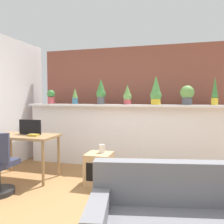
{
  "coord_description": "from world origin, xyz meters",
  "views": [
    {
      "loc": [
        0.95,
        -2.49,
        1.38
      ],
      "look_at": [
        -0.05,
        1.06,
        1.16
      ],
      "focal_mm": 37.34,
      "sensor_mm": 36.0,
      "label": 1
    }
  ],
  "objects_px": {
    "potted_plant_1": "(75,96)",
    "potted_plant_6": "(215,93)",
    "potted_plant_2": "(101,92)",
    "desk": "(25,140)",
    "potted_plant_0": "(51,96)",
    "book_on_desk": "(34,135)",
    "vase_on_shelf": "(102,149)",
    "tv_monitor": "(30,127)",
    "potted_plant_3": "(127,95)",
    "potted_plant_4": "(156,91)",
    "potted_plant_5": "(187,94)",
    "side_cube_shelf": "(99,169)"
  },
  "relations": [
    {
      "from": "desk",
      "to": "side_cube_shelf",
      "type": "relative_size",
      "value": 2.2
    },
    {
      "from": "potted_plant_1",
      "to": "potted_plant_6",
      "type": "height_order",
      "value": "potted_plant_6"
    },
    {
      "from": "potted_plant_6",
      "to": "vase_on_shelf",
      "type": "relative_size",
      "value": 3.8
    },
    {
      "from": "desk",
      "to": "vase_on_shelf",
      "type": "bearing_deg",
      "value": 4.9
    },
    {
      "from": "potted_plant_0",
      "to": "potted_plant_5",
      "type": "distance_m",
      "value": 2.78
    },
    {
      "from": "tv_monitor",
      "to": "potted_plant_3",
      "type": "bearing_deg",
      "value": 32.28
    },
    {
      "from": "potted_plant_0",
      "to": "book_on_desk",
      "type": "relative_size",
      "value": 1.82
    },
    {
      "from": "tv_monitor",
      "to": "potted_plant_4",
      "type": "bearing_deg",
      "value": 24.14
    },
    {
      "from": "desk",
      "to": "book_on_desk",
      "type": "relative_size",
      "value": 6.79
    },
    {
      "from": "potted_plant_3",
      "to": "side_cube_shelf",
      "type": "distance_m",
      "value": 1.56
    },
    {
      "from": "tv_monitor",
      "to": "book_on_desk",
      "type": "relative_size",
      "value": 2.55
    },
    {
      "from": "vase_on_shelf",
      "to": "book_on_desk",
      "type": "relative_size",
      "value": 0.83
    },
    {
      "from": "potted_plant_0",
      "to": "book_on_desk",
      "type": "bearing_deg",
      "value": -73.9
    },
    {
      "from": "potted_plant_4",
      "to": "vase_on_shelf",
      "type": "relative_size",
      "value": 4.08
    },
    {
      "from": "potted_plant_2",
      "to": "potted_plant_3",
      "type": "bearing_deg",
      "value": -3.19
    },
    {
      "from": "vase_on_shelf",
      "to": "book_on_desk",
      "type": "xyz_separation_m",
      "value": [
        -1.12,
        -0.2,
        0.2
      ]
    },
    {
      "from": "potted_plant_3",
      "to": "tv_monitor",
      "type": "relative_size",
      "value": 0.91
    },
    {
      "from": "potted_plant_1",
      "to": "potted_plant_3",
      "type": "bearing_deg",
      "value": -0.64
    },
    {
      "from": "potted_plant_2",
      "to": "vase_on_shelf",
      "type": "distance_m",
      "value": 1.38
    },
    {
      "from": "book_on_desk",
      "to": "potted_plant_3",
      "type": "bearing_deg",
      "value": 39.87
    },
    {
      "from": "potted_plant_4",
      "to": "potted_plant_6",
      "type": "height_order",
      "value": "potted_plant_4"
    },
    {
      "from": "potted_plant_6",
      "to": "book_on_desk",
      "type": "relative_size",
      "value": 3.14
    },
    {
      "from": "potted_plant_0",
      "to": "potted_plant_6",
      "type": "height_order",
      "value": "potted_plant_6"
    },
    {
      "from": "potted_plant_6",
      "to": "book_on_desk",
      "type": "distance_m",
      "value": 3.22
    },
    {
      "from": "potted_plant_0",
      "to": "side_cube_shelf",
      "type": "xyz_separation_m",
      "value": [
        1.42,
        -0.99,
        -1.17
      ]
    },
    {
      "from": "potted_plant_3",
      "to": "potted_plant_2",
      "type": "bearing_deg",
      "value": 176.81
    },
    {
      "from": "potted_plant_1",
      "to": "book_on_desk",
      "type": "distance_m",
      "value": 1.33
    },
    {
      "from": "tv_monitor",
      "to": "vase_on_shelf",
      "type": "height_order",
      "value": "tv_monitor"
    },
    {
      "from": "potted_plant_3",
      "to": "potted_plant_6",
      "type": "distance_m",
      "value": 1.58
    },
    {
      "from": "potted_plant_0",
      "to": "potted_plant_5",
      "type": "xyz_separation_m",
      "value": [
        2.78,
        0.02,
        0.04
      ]
    },
    {
      "from": "vase_on_shelf",
      "to": "tv_monitor",
      "type": "bearing_deg",
      "value": -178.42
    },
    {
      "from": "desk",
      "to": "potted_plant_0",
      "type": "bearing_deg",
      "value": 95.56
    },
    {
      "from": "potted_plant_6",
      "to": "potted_plant_4",
      "type": "bearing_deg",
      "value": -176.2
    },
    {
      "from": "potted_plant_1",
      "to": "potted_plant_6",
      "type": "bearing_deg",
      "value": 0.48
    },
    {
      "from": "potted_plant_1",
      "to": "potted_plant_4",
      "type": "height_order",
      "value": "potted_plant_4"
    },
    {
      "from": "tv_monitor",
      "to": "potted_plant_1",
      "type": "bearing_deg",
      "value": 67.28
    },
    {
      "from": "book_on_desk",
      "to": "vase_on_shelf",
      "type": "bearing_deg",
      "value": 10.02
    },
    {
      "from": "potted_plant_2",
      "to": "vase_on_shelf",
      "type": "height_order",
      "value": "potted_plant_2"
    },
    {
      "from": "book_on_desk",
      "to": "desk",
      "type": "bearing_deg",
      "value": 159.8
    },
    {
      "from": "potted_plant_4",
      "to": "side_cube_shelf",
      "type": "bearing_deg",
      "value": -130.52
    },
    {
      "from": "potted_plant_3",
      "to": "desk",
      "type": "xyz_separation_m",
      "value": [
        -1.57,
        -1.04,
        -0.77
      ]
    },
    {
      "from": "potted_plant_2",
      "to": "desk",
      "type": "bearing_deg",
      "value": -133.53
    },
    {
      "from": "potted_plant_1",
      "to": "desk",
      "type": "bearing_deg",
      "value": -113.46
    },
    {
      "from": "potted_plant_0",
      "to": "desk",
      "type": "xyz_separation_m",
      "value": [
        0.1,
        -1.05,
        -0.75
      ]
    },
    {
      "from": "desk",
      "to": "side_cube_shelf",
      "type": "xyz_separation_m",
      "value": [
        1.32,
        0.07,
        -0.42
      ]
    },
    {
      "from": "potted_plant_0",
      "to": "side_cube_shelf",
      "type": "bearing_deg",
      "value": -34.87
    },
    {
      "from": "potted_plant_4",
      "to": "potted_plant_2",
      "type": "bearing_deg",
      "value": 176.67
    },
    {
      "from": "potted_plant_5",
      "to": "side_cube_shelf",
      "type": "height_order",
      "value": "potted_plant_5"
    },
    {
      "from": "tv_monitor",
      "to": "book_on_desk",
      "type": "xyz_separation_m",
      "value": [
        0.18,
        -0.16,
        -0.11
      ]
    },
    {
      "from": "potted_plant_5",
      "to": "potted_plant_1",
      "type": "bearing_deg",
      "value": -179.4
    }
  ]
}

